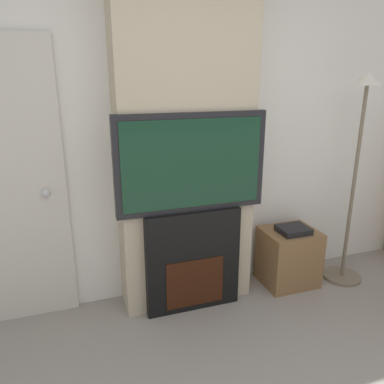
{
  "coord_description": "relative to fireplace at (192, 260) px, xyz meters",
  "views": [
    {
      "loc": [
        -0.82,
        -0.73,
        1.74
      ],
      "look_at": [
        0.0,
        1.69,
        0.94
      ],
      "focal_mm": 35.0,
      "sensor_mm": 36.0,
      "label": 1
    }
  ],
  "objects": [
    {
      "name": "chimney_breast",
      "position": [
        0.0,
        0.15,
        0.95
      ],
      "size": [
        1.0,
        0.31,
        2.7
      ],
      "color": "#BCAD8E",
      "rests_on": "ground_plane"
    },
    {
      "name": "wall_back",
      "position": [
        0.0,
        0.34,
        0.95
      ],
      "size": [
        6.0,
        0.06,
        2.7
      ],
      "color": "silver",
      "rests_on": "ground_plane"
    },
    {
      "name": "floor_lamp",
      "position": [
        1.41,
        -0.03,
        0.71
      ],
      "size": [
        0.33,
        0.33,
        1.76
      ],
      "color": "#726651",
      "rests_on": "ground_plane"
    },
    {
      "name": "media_stand",
      "position": [
        0.9,
        0.06,
        -0.14
      ],
      "size": [
        0.45,
        0.38,
        0.54
      ],
      "color": "brown",
      "rests_on": "ground_plane"
    },
    {
      "name": "television",
      "position": [
        0.0,
        -0.0,
        0.75
      ],
      "size": [
        1.09,
        0.07,
        0.7
      ],
      "color": "black",
      "rests_on": "fireplace"
    },
    {
      "name": "fireplace",
      "position": [
        0.0,
        0.0,
        0.0
      ],
      "size": [
        0.73,
        0.15,
        0.8
      ],
      "color": "black",
      "rests_on": "ground_plane"
    }
  ]
}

